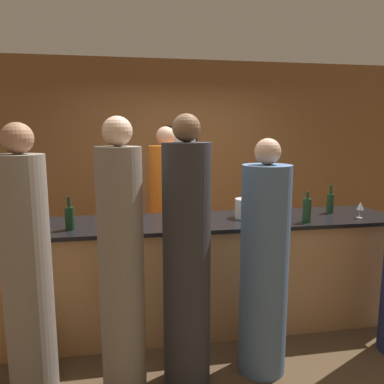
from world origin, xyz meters
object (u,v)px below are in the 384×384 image
object	(u,v)px
guest_2	(27,271)
wine_bottle_1	(70,218)
wine_bottle_2	(307,210)
guest_0	(187,264)
bartender	(167,219)
guest_4	(122,269)
ice_bucket	(246,208)
wine_bottle_0	(330,203)
guest_1	(264,267)

from	to	relation	value
guest_2	wine_bottle_1	xyz separation A→B (m)	(0.22, 0.55, 0.24)
wine_bottle_1	wine_bottle_2	world-z (taller)	wine_bottle_2
guest_0	guest_2	xyz separation A→B (m)	(-1.10, 0.11, -0.03)
guest_0	wine_bottle_2	xyz separation A→B (m)	(1.19, 0.57, 0.23)
bartender	guest_4	bearing A→B (deg)	73.15
guest_2	wine_bottle_1	distance (m)	0.64
bartender	ice_bucket	xyz separation A→B (m)	(0.68, -0.73, 0.24)
wine_bottle_0	ice_bucket	size ratio (longest dim) A/B	1.34
ice_bucket	wine_bottle_2	bearing A→B (deg)	-28.81
bartender	wine_bottle_2	xyz separation A→B (m)	(1.17, -1.00, 0.27)
guest_1	wine_bottle_0	distance (m)	1.34
wine_bottle_0	wine_bottle_1	world-z (taller)	wine_bottle_0
ice_bucket	guest_1	bearing A→B (deg)	-97.68
wine_bottle_0	wine_bottle_1	distance (m)	2.50
guest_2	guest_4	distance (m)	0.65
guest_0	ice_bucket	size ratio (longest dim) A/B	9.40
wine_bottle_2	ice_bucket	bearing A→B (deg)	151.19
wine_bottle_1	ice_bucket	xyz separation A→B (m)	(1.59, 0.17, -0.01)
guest_0	guest_4	bearing A→B (deg)	-178.28
wine_bottle_0	ice_bucket	bearing A→B (deg)	-176.47
wine_bottle_1	ice_bucket	world-z (taller)	wine_bottle_1
wine_bottle_0	wine_bottle_2	size ratio (longest dim) A/B	1.00
wine_bottle_1	wine_bottle_2	size ratio (longest dim) A/B	0.99
bartender	wine_bottle_0	size ratio (longest dim) A/B	6.75
bartender	guest_0	size ratio (longest dim) A/B	0.97
bartender	guest_4	size ratio (longest dim) A/B	0.98
guest_4	ice_bucket	distance (m)	1.45
wine_bottle_0	wine_bottle_1	bearing A→B (deg)	-174.78
wine_bottle_2	wine_bottle_0	bearing A→B (deg)	37.83
guest_0	guest_2	size ratio (longest dim) A/B	1.03
guest_4	wine_bottle_1	xyz separation A→B (m)	(-0.43, 0.68, 0.22)
guest_2	guest_4	world-z (taller)	guest_4
ice_bucket	guest_0	bearing A→B (deg)	-130.22
guest_1	wine_bottle_2	world-z (taller)	guest_1
bartender	guest_4	distance (m)	1.65
guest_0	guest_2	bearing A→B (deg)	174.40
guest_0	guest_1	world-z (taller)	guest_0
guest_0	ice_bucket	xyz separation A→B (m)	(0.71, 0.83, 0.20)
bartender	guest_1	bearing A→B (deg)	110.89
bartender	wine_bottle_2	size ratio (longest dim) A/B	6.75
guest_1	bartender	bearing A→B (deg)	110.89
wine_bottle_0	guest_1	bearing A→B (deg)	-140.25
guest_0	wine_bottle_0	world-z (taller)	guest_0
wine_bottle_0	wine_bottle_2	bearing A→B (deg)	-142.17
bartender	wine_bottle_1	distance (m)	1.30
bartender	wine_bottle_1	xyz separation A→B (m)	(-0.90, -0.90, 0.25)
wine_bottle_2	wine_bottle_1	bearing A→B (deg)	177.37
wine_bottle_0	ice_bucket	world-z (taller)	wine_bottle_0
bartender	wine_bottle_0	bearing A→B (deg)	156.93
wine_bottle_0	ice_bucket	xyz separation A→B (m)	(-0.90, -0.06, -0.01)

